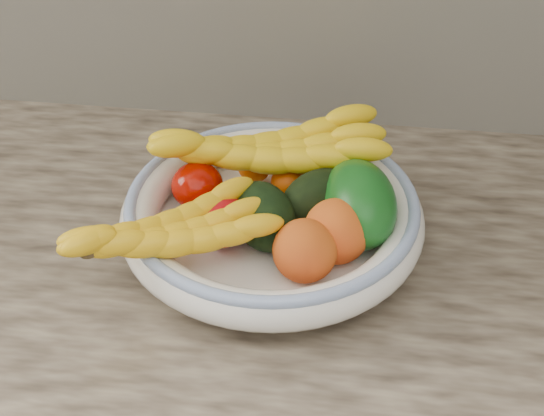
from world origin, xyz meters
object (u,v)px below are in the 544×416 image
Objects in this scene: banana_bunch_front at (170,237)px; fruit_bowl at (272,215)px; banana_bunch_back at (268,155)px; green_mango at (359,204)px.

fruit_bowl is at bearing 9.17° from banana_bunch_front.
banana_bunch_back is at bearing 101.09° from fruit_bowl.
banana_bunch_front is (-0.11, -0.10, 0.03)m from fruit_bowl.
banana_bunch_front reaches higher than fruit_bowl.
fruit_bowl is at bearing -92.33° from banana_bunch_back.
green_mango reaches higher than banana_bunch_front.
banana_bunch_back is 0.20m from banana_bunch_front.
green_mango is at bearing -44.62° from banana_bunch_back.
banana_bunch_front is (-0.22, -0.10, 0.01)m from green_mango.
banana_bunch_back is 1.22× the size of banana_bunch_front.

